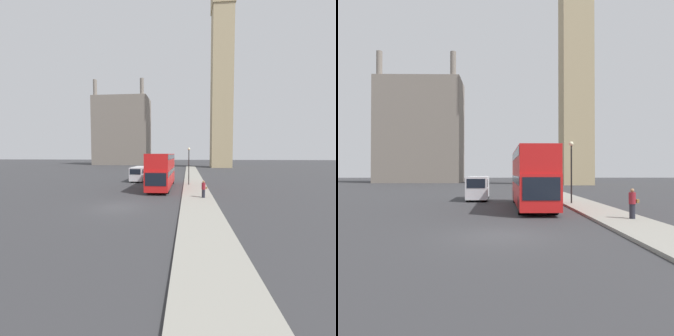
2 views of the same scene
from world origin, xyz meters
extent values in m
plane|color=#333335|center=(0.00, 0.00, 0.00)|extent=(300.00, 300.00, 0.00)
cube|color=gray|center=(6.51, 0.00, 0.07)|extent=(3.01, 120.00, 0.15)
cube|color=tan|center=(16.02, 55.90, 24.54)|extent=(6.33, 6.33, 49.07)
cube|color=slate|center=(-21.02, 72.68, 13.40)|extent=(21.49, 11.99, 26.81)
cylinder|color=slate|center=(-30.16, 67.58, 29.76)|extent=(1.44, 1.44, 5.90)
cylinder|color=slate|center=(-11.89, 67.58, 29.76)|extent=(1.44, 1.44, 5.90)
cube|color=red|center=(2.30, 10.73, 1.43)|extent=(2.48, 11.36, 2.23)
cube|color=red|center=(2.30, 10.73, 3.43)|extent=(2.48, 11.13, 1.77)
cube|color=black|center=(2.30, 10.73, 2.12)|extent=(2.52, 10.90, 0.55)
cube|color=black|center=(2.30, 10.73, 3.94)|extent=(2.52, 10.68, 0.55)
cube|color=black|center=(2.30, 5.04, 1.69)|extent=(2.19, 0.03, 1.34)
cylinder|color=black|center=(1.41, 6.76, 0.57)|extent=(0.70, 1.14, 1.14)
cylinder|color=black|center=(3.20, 6.76, 0.57)|extent=(0.70, 1.14, 1.14)
cylinder|color=black|center=(1.41, 14.71, 0.57)|extent=(0.70, 1.14, 1.14)
cylinder|color=black|center=(3.20, 14.71, 0.57)|extent=(0.70, 1.14, 1.14)
cube|color=silver|center=(-2.19, 17.84, 1.22)|extent=(1.91, 5.69, 2.03)
cube|color=black|center=(-2.19, 14.99, 1.67)|extent=(1.62, 0.02, 0.81)
cube|color=black|center=(-2.19, 15.99, 1.67)|extent=(1.94, 1.02, 0.65)
cylinder|color=black|center=(-2.90, 15.91, 0.37)|extent=(0.48, 0.74, 0.74)
cylinder|color=black|center=(-1.47, 15.91, 0.37)|extent=(0.48, 0.74, 0.74)
cylinder|color=black|center=(-2.90, 19.78, 0.37)|extent=(0.48, 0.74, 0.74)
cylinder|color=black|center=(-1.47, 19.78, 0.37)|extent=(0.48, 0.74, 0.74)
cylinder|color=#23232D|center=(7.05, 3.89, 0.54)|extent=(0.31, 0.31, 0.79)
cylinder|color=maroon|center=(7.05, 3.89, 1.25)|extent=(0.36, 0.36, 0.62)
sphere|color=#9E704C|center=(7.05, 3.89, 1.66)|extent=(0.21, 0.21, 0.21)
cube|color=olive|center=(7.33, 3.89, 1.09)|extent=(0.12, 0.24, 0.20)
cylinder|color=black|center=(5.69, 12.75, 2.46)|extent=(0.12, 0.12, 4.63)
sphere|color=beige|center=(5.69, 12.75, 4.96)|extent=(0.36, 0.36, 0.36)
camera|label=1|loc=(5.57, -17.41, 4.28)|focal=24.00mm
camera|label=2|loc=(-0.01, -13.59, 2.63)|focal=35.00mm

